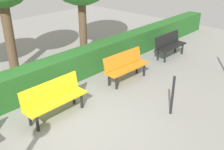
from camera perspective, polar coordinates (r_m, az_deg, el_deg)
ground_plane at (r=6.32m, az=-7.98°, el=-9.65°), size 20.23×20.23×0.00m
bench_black at (r=9.96m, az=12.31°, el=6.50°), size 1.47×0.49×0.86m
bench_orange at (r=7.92m, az=2.97°, el=2.12°), size 1.56×0.54×0.86m
bench_yellow at (r=6.34m, az=-12.40°, el=-4.75°), size 1.58×0.46×0.86m
hedge_row at (r=7.96m, az=-9.89°, el=1.38°), size 16.23×0.61×0.83m
railing_post_mid at (r=6.39m, az=12.93°, el=-4.35°), size 0.06×0.06×1.00m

